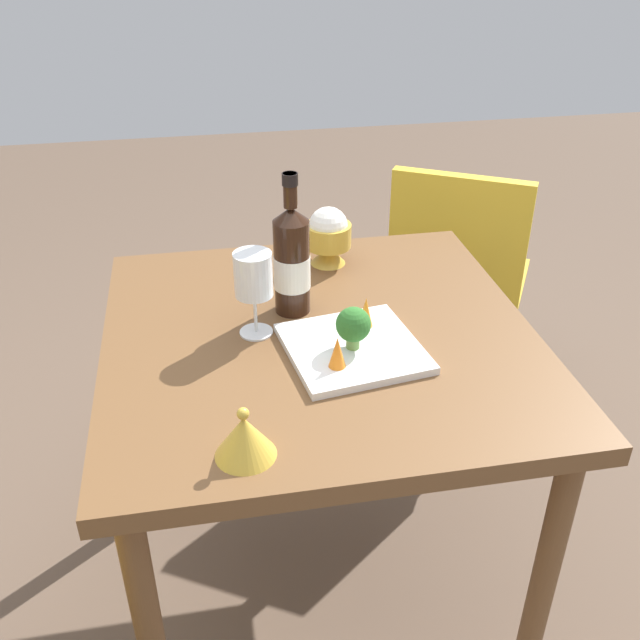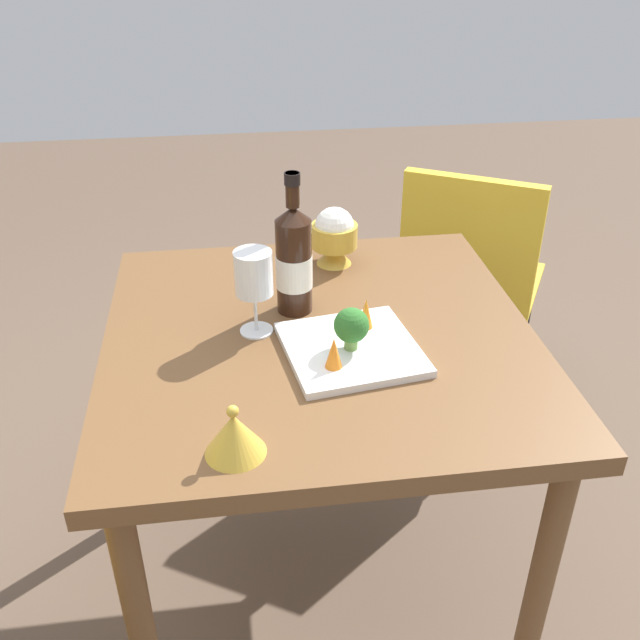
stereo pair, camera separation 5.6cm
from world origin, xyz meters
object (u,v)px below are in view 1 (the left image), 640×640
(serving_plate, at_px, (353,348))
(wine_bottle, at_px, (292,260))
(broccoli_floret, at_px, (353,325))
(chair_by_wall, at_px, (457,267))
(rice_bowl, at_px, (328,235))
(rice_bowl_lid, at_px, (245,436))
(carrot_garnish_left, at_px, (366,312))
(wine_glass, at_px, (253,277))
(carrot_garnish_right, at_px, (337,352))

(serving_plate, bearing_deg, wine_bottle, -153.42)
(broccoli_floret, bearing_deg, chair_by_wall, 145.63)
(serving_plate, relative_size, broccoli_floret, 3.31)
(rice_bowl, height_order, rice_bowl_lid, rice_bowl)
(carrot_garnish_left, bearing_deg, rice_bowl, -177.57)
(wine_bottle, xyz_separation_m, rice_bowl_lid, (0.44, -0.14, -0.08))
(broccoli_floret, bearing_deg, rice_bowl, 175.87)
(wine_bottle, bearing_deg, carrot_garnish_left, 48.25)
(wine_bottle, relative_size, serving_plate, 1.07)
(wine_glass, distance_m, rice_bowl, 0.36)
(chair_by_wall, relative_size, broccoli_floret, 9.91)
(broccoli_floret, distance_m, carrot_garnish_left, 0.09)
(carrot_garnish_left, distance_m, carrot_garnish_right, 0.16)
(serving_plate, height_order, broccoli_floret, broccoli_floret)
(chair_by_wall, bearing_deg, rice_bowl_lid, -96.44)
(rice_bowl, height_order, broccoli_floret, rice_bowl)
(wine_glass, distance_m, rice_bowl_lid, 0.38)
(chair_by_wall, relative_size, rice_bowl, 6.00)
(wine_bottle, distance_m, wine_glass, 0.12)
(wine_bottle, bearing_deg, broccoli_floret, 24.94)
(wine_bottle, height_order, carrot_garnish_left, wine_bottle)
(wine_glass, height_order, carrot_garnish_right, wine_glass)
(wine_bottle, bearing_deg, carrot_garnish_right, 10.55)
(chair_by_wall, relative_size, wine_glass, 4.75)
(serving_plate, xyz_separation_m, broccoli_floret, (0.01, -0.00, 0.06))
(serving_plate, relative_size, carrot_garnish_right, 4.58)
(rice_bowl_lid, distance_m, carrot_garnish_left, 0.42)
(broccoli_floret, bearing_deg, serving_plate, 162.95)
(chair_by_wall, height_order, carrot_garnish_left, chair_by_wall)
(rice_bowl, relative_size, serving_plate, 0.50)
(chair_by_wall, bearing_deg, wine_bottle, -107.08)
(wine_bottle, xyz_separation_m, carrot_garnish_left, (0.12, 0.13, -0.07))
(chair_by_wall, distance_m, serving_plate, 0.91)
(rice_bowl, bearing_deg, broccoli_floret, -4.13)
(chair_by_wall, bearing_deg, serving_plate, -94.30)
(carrot_garnish_right, bearing_deg, wine_glass, -141.65)
(carrot_garnish_left, bearing_deg, wine_bottle, -131.75)
(carrot_garnish_left, bearing_deg, chair_by_wall, 145.19)
(wine_bottle, relative_size, wine_glass, 1.70)
(chair_by_wall, xyz_separation_m, wine_bottle, (0.55, -0.59, 0.34))
(carrot_garnish_right, bearing_deg, rice_bowl, 171.10)
(serving_plate, relative_size, carrot_garnish_left, 4.45)
(chair_by_wall, relative_size, serving_plate, 2.99)
(rice_bowl, xyz_separation_m, rice_bowl_lid, (0.65, -0.26, -0.04))
(rice_bowl_lid, height_order, carrot_garnish_right, rice_bowl_lid)
(rice_bowl, height_order, carrot_garnish_right, rice_bowl)
(wine_glass, bearing_deg, serving_plate, 59.89)
(rice_bowl_lid, height_order, broccoli_floret, broccoli_floret)
(carrot_garnish_left, bearing_deg, serving_plate, -31.61)
(wine_bottle, xyz_separation_m, serving_plate, (0.18, 0.09, -0.11))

